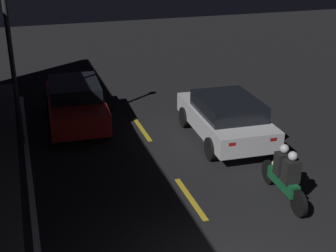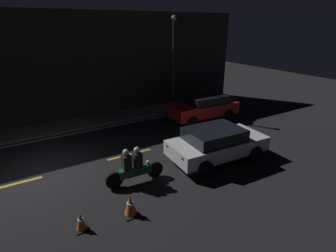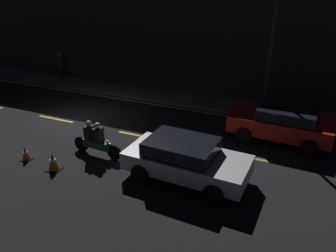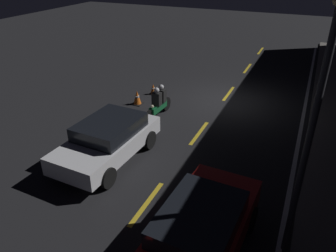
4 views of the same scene
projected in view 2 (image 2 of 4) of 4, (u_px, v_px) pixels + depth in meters
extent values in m
plane|color=black|center=(42.00, 177.00, 9.73)|extent=(56.00, 56.00, 0.00)
cube|color=#605B56|center=(30.00, 132.00, 13.54)|extent=(28.00, 1.81, 0.14)
cube|color=#2D2826|center=(17.00, 72.00, 13.31)|extent=(28.00, 0.30, 6.03)
cube|color=gold|center=(12.00, 185.00, 9.25)|extent=(2.00, 0.14, 0.01)
cube|color=gold|center=(130.00, 154.00, 11.40)|extent=(2.00, 0.14, 0.01)
cube|color=gold|center=(210.00, 134.00, 13.55)|extent=(2.00, 0.14, 0.01)
cube|color=silver|center=(33.00, 142.00, 12.64)|extent=(25.20, 0.14, 0.01)
cube|color=silver|center=(217.00, 145.00, 10.83)|extent=(4.15, 2.03, 0.59)
cube|color=black|center=(214.00, 134.00, 10.54)|extent=(2.31, 1.76, 0.47)
cube|color=red|center=(168.00, 146.00, 10.38)|extent=(0.07, 0.20, 0.10)
cube|color=red|center=(184.00, 159.00, 9.40)|extent=(0.07, 0.20, 0.10)
cylinder|color=black|center=(226.00, 138.00, 12.22)|extent=(0.67, 0.21, 0.66)
cylinder|color=black|center=(255.00, 154.00, 10.75)|extent=(0.67, 0.21, 0.66)
cylinder|color=black|center=(180.00, 149.00, 11.12)|extent=(0.67, 0.21, 0.66)
cylinder|color=black|center=(205.00, 169.00, 9.64)|extent=(0.67, 0.21, 0.66)
cube|color=red|center=(203.00, 109.00, 15.34)|extent=(4.10, 1.94, 0.68)
cube|color=black|center=(206.00, 99.00, 15.23)|extent=(2.29, 1.68, 0.43)
cube|color=red|center=(236.00, 104.00, 15.69)|extent=(0.07, 0.20, 0.10)
cube|color=red|center=(223.00, 99.00, 16.62)|extent=(0.07, 0.20, 0.10)
cylinder|color=black|center=(193.00, 122.00, 14.22)|extent=(0.68, 0.21, 0.67)
cylinder|color=black|center=(177.00, 113.00, 15.62)|extent=(0.68, 0.21, 0.67)
cylinder|color=black|center=(229.00, 115.00, 15.31)|extent=(0.68, 0.21, 0.67)
cylinder|color=black|center=(211.00, 107.00, 16.72)|extent=(0.68, 0.21, 0.67)
cylinder|color=black|center=(155.00, 170.00, 9.63)|extent=(0.62, 0.12, 0.61)
cylinder|color=black|center=(114.00, 180.00, 8.97)|extent=(0.62, 0.14, 0.61)
cube|color=#14592D|center=(135.00, 171.00, 9.24)|extent=(1.19, 0.31, 0.30)
sphere|color=#F2EABF|center=(148.00, 162.00, 9.37)|extent=(0.14, 0.14, 0.14)
cube|color=black|center=(137.00, 160.00, 9.13)|extent=(0.30, 0.38, 0.55)
sphere|color=silver|center=(137.00, 150.00, 8.99)|extent=(0.22, 0.22, 0.22)
cube|color=black|center=(126.00, 162.00, 8.96)|extent=(0.30, 0.38, 0.55)
sphere|color=silver|center=(126.00, 152.00, 8.82)|extent=(0.22, 0.22, 0.22)
cube|color=black|center=(82.00, 229.00, 7.25)|extent=(0.37, 0.37, 0.03)
cone|color=orange|center=(81.00, 221.00, 7.16)|extent=(0.28, 0.28, 0.50)
cylinder|color=white|center=(81.00, 220.00, 7.15)|extent=(0.16, 0.16, 0.06)
cube|color=black|center=(131.00, 214.00, 7.82)|extent=(0.48, 0.48, 0.03)
cone|color=orange|center=(130.00, 205.00, 7.70)|extent=(0.37, 0.37, 0.64)
cylinder|color=white|center=(130.00, 204.00, 7.69)|extent=(0.20, 0.20, 0.08)
cylinder|color=#333338|center=(174.00, 70.00, 15.58)|extent=(0.14, 0.14, 5.50)
sphere|color=#F9D88C|center=(174.00, 18.00, 14.53)|extent=(0.28, 0.28, 0.28)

